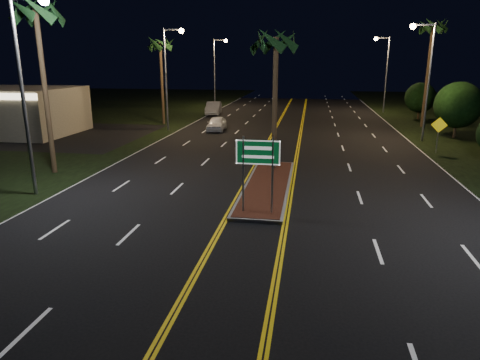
% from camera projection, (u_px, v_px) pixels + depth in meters
% --- Properties ---
extents(ground, '(120.00, 120.00, 0.00)m').
position_uv_depth(ground, '(248.00, 242.00, 15.28)').
color(ground, black).
rests_on(ground, ground).
extents(median_island, '(2.25, 10.25, 0.17)m').
position_uv_depth(median_island, '(267.00, 186.00, 21.90)').
color(median_island, gray).
rests_on(median_island, ground).
extents(highway_sign, '(1.80, 0.08, 3.20)m').
position_uv_depth(highway_sign, '(258.00, 160.00, 17.28)').
color(highway_sign, gray).
rests_on(highway_sign, ground).
extents(streetlight_left_near, '(1.91, 0.44, 9.00)m').
position_uv_depth(streetlight_left_near, '(28.00, 75.00, 19.20)').
color(streetlight_left_near, gray).
rests_on(streetlight_left_near, ground).
extents(streetlight_left_mid, '(1.91, 0.44, 9.00)m').
position_uv_depth(streetlight_left_mid, '(170.00, 67.00, 38.20)').
color(streetlight_left_mid, gray).
rests_on(streetlight_left_mid, ground).
extents(streetlight_left_far, '(1.91, 0.44, 9.00)m').
position_uv_depth(streetlight_left_far, '(217.00, 65.00, 57.21)').
color(streetlight_left_far, gray).
rests_on(streetlight_left_far, ground).
extents(streetlight_right_mid, '(1.91, 0.44, 9.00)m').
position_uv_depth(streetlight_right_mid, '(425.00, 69.00, 32.99)').
color(streetlight_right_mid, gray).
rests_on(streetlight_right_mid, ground).
extents(streetlight_right_far, '(1.91, 0.44, 9.00)m').
position_uv_depth(streetlight_right_far, '(384.00, 66.00, 51.99)').
color(streetlight_right_far, gray).
rests_on(streetlight_right_far, ground).
extents(palm_median, '(2.40, 2.40, 8.30)m').
position_uv_depth(palm_median, '(276.00, 41.00, 23.28)').
color(palm_median, '#382819').
rests_on(palm_median, ground).
extents(palm_left_near, '(2.40, 2.40, 9.80)m').
position_uv_depth(palm_left_near, '(36.00, 13.00, 22.48)').
color(palm_left_near, '#382819').
rests_on(palm_left_near, ground).
extents(palm_left_far, '(2.40, 2.40, 8.80)m').
position_uv_depth(palm_left_far, '(160.00, 45.00, 41.78)').
color(palm_left_far, '#382819').
rests_on(palm_left_far, ground).
extents(palm_right_far, '(2.40, 2.40, 10.30)m').
position_uv_depth(palm_right_far, '(433.00, 28.00, 39.31)').
color(palm_right_far, '#382819').
rests_on(palm_right_far, ground).
extents(shrub_mid, '(3.78, 3.78, 4.62)m').
position_uv_depth(shrub_mid, '(458.00, 105.00, 35.16)').
color(shrub_mid, '#382819').
rests_on(shrub_mid, ground).
extents(shrub_far, '(3.24, 3.24, 3.96)m').
position_uv_depth(shrub_far, '(420.00, 98.00, 46.69)').
color(shrub_far, '#382819').
rests_on(shrub_far, ground).
extents(car_near, '(2.19, 4.62, 1.51)m').
position_uv_depth(car_near, '(217.00, 122.00, 39.38)').
color(car_near, white).
rests_on(car_near, ground).
extents(car_far, '(2.87, 5.54, 1.77)m').
position_uv_depth(car_far, '(214.00, 107.00, 50.95)').
color(car_far, silver).
rests_on(car_far, ground).
extents(warning_sign, '(1.02, 0.33, 2.52)m').
position_uv_depth(warning_sign, '(439.00, 130.00, 29.46)').
color(warning_sign, gray).
rests_on(warning_sign, ground).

